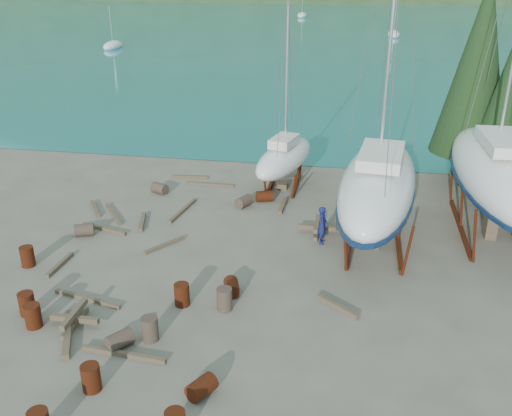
% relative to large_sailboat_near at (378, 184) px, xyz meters
% --- Properties ---
extents(ground, '(600.00, 600.00, 0.00)m').
position_rel_large_sailboat_near_xyz_m(ground, '(-5.83, -5.39, -2.80)').
color(ground, '#575245').
rests_on(ground, ground).
extents(cypress_back_left, '(4.14, 4.14, 11.50)m').
position_rel_large_sailboat_near_xyz_m(cypress_back_left, '(5.17, 8.61, 3.86)').
color(cypress_back_left, black).
rests_on(cypress_back_left, ground).
extents(moored_boat_left, '(2.00, 5.00, 6.05)m').
position_rel_large_sailboat_near_xyz_m(moored_boat_left, '(-35.83, 54.61, -2.41)').
color(moored_boat_left, silver).
rests_on(moored_boat_left, ground).
extents(moored_boat_mid, '(2.00, 5.00, 6.05)m').
position_rel_large_sailboat_near_xyz_m(moored_boat_mid, '(4.17, 74.61, -2.41)').
color(moored_boat_mid, silver).
rests_on(moored_boat_mid, ground).
extents(moored_boat_far, '(2.00, 5.00, 6.05)m').
position_rel_large_sailboat_near_xyz_m(moored_boat_far, '(-13.83, 104.61, -2.41)').
color(moored_boat_far, silver).
rests_on(moored_boat_far, ground).
extents(large_sailboat_near, '(4.48, 11.32, 17.37)m').
position_rel_large_sailboat_near_xyz_m(large_sailboat_near, '(0.00, 0.00, 0.00)').
color(large_sailboat_near, silver).
rests_on(large_sailboat_near, ground).
extents(large_sailboat_far, '(3.93, 11.89, 18.59)m').
position_rel_large_sailboat_near_xyz_m(large_sailboat_far, '(5.37, 1.88, 0.24)').
color(large_sailboat_far, silver).
rests_on(large_sailboat_far, ground).
extents(small_sailboat_shore, '(3.62, 6.80, 10.40)m').
position_rel_large_sailboat_near_xyz_m(small_sailboat_shore, '(-4.96, 6.06, -1.08)').
color(small_sailboat_shore, silver).
rests_on(small_sailboat_shore, ground).
extents(worker, '(0.45, 0.67, 1.79)m').
position_rel_large_sailboat_near_xyz_m(worker, '(-2.32, -0.65, -1.90)').
color(worker, '#121750').
rests_on(worker, ground).
extents(drum_0, '(0.58, 0.58, 0.88)m').
position_rel_large_sailboat_near_xyz_m(drum_0, '(-11.94, -8.93, -2.36)').
color(drum_0, '#5A1B0F').
rests_on(drum_0, ground).
extents(drum_1, '(0.99, 1.05, 0.58)m').
position_rel_large_sailboat_near_xyz_m(drum_1, '(-8.48, -9.51, -2.51)').
color(drum_1, '#2D2823').
rests_on(drum_1, ground).
extents(drum_4, '(1.00, 0.78, 0.58)m').
position_rel_large_sailboat_near_xyz_m(drum_4, '(-5.69, 3.67, -2.51)').
color(drum_4, '#5A1B0F').
rests_on(drum_4, ground).
extents(drum_5, '(0.58, 0.58, 0.88)m').
position_rel_large_sailboat_near_xyz_m(drum_5, '(-7.61, -8.93, -2.36)').
color(drum_5, '#2D2823').
rests_on(drum_5, ground).
extents(drum_6, '(0.82, 1.02, 0.58)m').
position_rel_large_sailboat_near_xyz_m(drum_6, '(-5.48, -5.60, -2.51)').
color(drum_6, '#5A1B0F').
rests_on(drum_6, ground).
extents(drum_8, '(0.58, 0.58, 0.88)m').
position_rel_large_sailboat_near_xyz_m(drum_8, '(-14.46, -4.95, -2.36)').
color(drum_8, '#5A1B0F').
rests_on(drum_8, ground).
extents(drum_9, '(1.04, 0.89, 0.58)m').
position_rel_large_sailboat_near_xyz_m(drum_9, '(-11.60, 3.79, -2.51)').
color(drum_9, '#2D2823').
rests_on(drum_9, ground).
extents(drum_10, '(0.58, 0.58, 0.88)m').
position_rel_large_sailboat_near_xyz_m(drum_10, '(-8.52, -11.60, -2.36)').
color(drum_10, '#5A1B0F').
rests_on(drum_10, ground).
extents(drum_11, '(0.93, 1.05, 0.58)m').
position_rel_large_sailboat_near_xyz_m(drum_11, '(-6.63, 2.79, -2.51)').
color(drum_11, '#2D2823').
rests_on(drum_11, ground).
extents(drum_12, '(0.94, 1.05, 0.58)m').
position_rel_large_sailboat_near_xyz_m(drum_12, '(-5.17, -11.26, -2.51)').
color(drum_12, '#5A1B0F').
rests_on(drum_12, ground).
extents(drum_13, '(0.58, 0.58, 0.88)m').
position_rel_large_sailboat_near_xyz_m(drum_13, '(-12.56, -8.25, -2.36)').
color(drum_13, '#5A1B0F').
rests_on(drum_13, ground).
extents(drum_14, '(0.58, 0.58, 0.88)m').
position_rel_large_sailboat_near_xyz_m(drum_14, '(-7.16, -6.68, -2.36)').
color(drum_14, '#5A1B0F').
rests_on(drum_14, ground).
extents(drum_15, '(1.03, 0.86, 0.58)m').
position_rel_large_sailboat_near_xyz_m(drum_15, '(-13.39, -1.85, -2.51)').
color(drum_15, '#2D2823').
rests_on(drum_15, ground).
extents(drum_17, '(0.58, 0.58, 0.88)m').
position_rel_large_sailboat_near_xyz_m(drum_17, '(-5.51, -6.70, -2.36)').
color(drum_17, '#2D2823').
rests_on(drum_17, ground).
extents(timber_0, '(2.84, 0.16, 0.14)m').
position_rel_large_sailboat_near_xyz_m(timber_0, '(-9.15, 5.37, -2.73)').
color(timber_0, brown).
rests_on(timber_0, ground).
extents(timber_1, '(1.64, 1.31, 0.19)m').
position_rel_large_sailboat_near_xyz_m(timber_1, '(-1.36, -5.95, -2.70)').
color(timber_1, brown).
rests_on(timber_1, ground).
extents(timber_2, '(1.26, 1.74, 0.19)m').
position_rel_large_sailboat_near_xyz_m(timber_2, '(-14.14, 0.94, -2.71)').
color(timber_2, brown).
rests_on(timber_2, ground).
extents(timber_3, '(2.95, 0.80, 0.15)m').
position_rel_large_sailboat_near_xyz_m(timber_3, '(-10.82, -7.04, -2.72)').
color(timber_3, brown).
rests_on(timber_3, ground).
extents(timber_5, '(2.97, 0.40, 0.16)m').
position_rel_large_sailboat_near_xyz_m(timber_5, '(-8.18, -9.95, -2.72)').
color(timber_5, brown).
rests_on(timber_5, ground).
extents(timber_6, '(0.25, 1.94, 0.19)m').
position_rel_large_sailboat_near_xyz_m(timber_6, '(-4.60, 3.01, -2.70)').
color(timber_6, brown).
rests_on(timber_6, ground).
extents(timber_8, '(0.69, 1.95, 0.19)m').
position_rel_large_sailboat_near_xyz_m(timber_8, '(-11.16, -0.15, -2.70)').
color(timber_8, brown).
rests_on(timber_8, ground).
extents(timber_9, '(2.13, 0.36, 0.15)m').
position_rel_large_sailboat_near_xyz_m(timber_9, '(-10.59, 6.34, -2.72)').
color(timber_9, brown).
rests_on(timber_9, ground).
extents(timber_10, '(0.63, 3.01, 0.16)m').
position_rel_large_sailboat_near_xyz_m(timber_10, '(-9.60, 1.54, -2.72)').
color(timber_10, brown).
rests_on(timber_10, ground).
extents(timber_11, '(1.38, 1.86, 0.15)m').
position_rel_large_sailboat_near_xyz_m(timber_11, '(-9.32, -2.28, -2.72)').
color(timber_11, brown).
rests_on(timber_11, ground).
extents(timber_12, '(0.26, 2.03, 0.17)m').
position_rel_large_sailboat_near_xyz_m(timber_12, '(-13.12, -4.78, -2.71)').
color(timber_12, brown).
rests_on(timber_12, ground).
extents(timber_15, '(1.75, 2.21, 0.15)m').
position_rel_large_sailboat_near_xyz_m(timber_15, '(-12.99, 0.56, -2.72)').
color(timber_15, brown).
rests_on(timber_15, ground).
extents(timber_16, '(1.27, 2.52, 0.23)m').
position_rel_large_sailboat_near_xyz_m(timber_16, '(-10.48, -9.28, -2.68)').
color(timber_16, brown).
rests_on(timber_16, ground).
extents(timber_17, '(2.50, 0.81, 0.16)m').
position_rel_large_sailboat_near_xyz_m(timber_17, '(-12.72, -1.19, -2.72)').
color(timber_17, brown).
rests_on(timber_17, ground).
extents(timber_pile_fore, '(1.80, 1.80, 0.60)m').
position_rel_large_sailboat_near_xyz_m(timber_pile_fore, '(-10.52, -8.65, -2.50)').
color(timber_pile_fore, brown).
rests_on(timber_pile_fore, ground).
extents(timber_pile_aft, '(1.80, 1.80, 0.60)m').
position_rel_large_sailboat_near_xyz_m(timber_pile_aft, '(-2.63, 0.28, -2.50)').
color(timber_pile_aft, brown).
rests_on(timber_pile_aft, ground).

